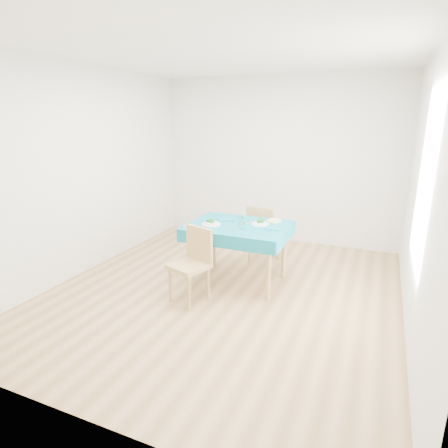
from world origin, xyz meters
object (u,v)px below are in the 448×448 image
at_px(table, 238,253).
at_px(side_plate, 274,221).
at_px(chair_near, 189,261).
at_px(bowl_far, 260,222).
at_px(chair_far, 265,229).
at_px(bowl_near, 211,222).

distance_m(table, side_plate, 0.63).
height_order(chair_near, bowl_far, chair_near).
xyz_separation_m(chair_far, side_plate, (0.26, -0.46, 0.27)).
xyz_separation_m(table, chair_far, (0.10, 0.80, 0.11)).
xyz_separation_m(chair_near, bowl_far, (0.57, 0.83, 0.31)).
relative_size(bowl_far, side_plate, 1.14).
distance_m(chair_near, side_plate, 1.29).
bearing_deg(chair_near, table, 84.47).
relative_size(chair_far, side_plate, 5.04).
height_order(table, chair_near, chair_near).
relative_size(chair_near, bowl_near, 4.11).
height_order(table, bowl_near, bowl_near).
bearing_deg(side_plate, bowl_near, -144.77).
height_order(table, side_plate, side_plate).
bearing_deg(chair_far, chair_near, 83.55).
bearing_deg(table, side_plate, 42.92).
bearing_deg(chair_far, side_plate, 128.55).
distance_m(chair_far, side_plate, 0.60).
height_order(bowl_near, bowl_far, bowl_near).
bearing_deg(table, chair_far, 82.78).
relative_size(bowl_near, side_plate, 1.21).
distance_m(bowl_near, side_plate, 0.82).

